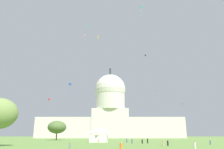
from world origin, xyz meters
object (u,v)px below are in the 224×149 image
object	(u,v)px
person_denim_front_center	(209,142)
kite_red_mid	(48,99)
person_orange_back_left	(120,148)
kite_violet_high	(156,91)
kite_magenta_mid	(181,105)
kite_gold_high	(97,37)
tree_west_far	(56,127)
kite_turquoise_high	(86,26)
kite_lime_low	(127,124)
capitol_building	(109,114)
kite_blue_mid	(69,84)
person_denim_edge_east	(126,141)
person_tan_front_left	(162,143)
person_tan_near_tree_west	(97,142)
person_white_mid_right	(194,146)
kite_cyan_high	(139,9)
kite_white_low	(139,121)
event_tent	(98,135)
kite_orange_high	(94,73)
kite_black_high	(144,55)
kite_yellow_high	(167,86)
kite_green_high	(120,52)
person_black_near_tree_east	(147,141)
kite_pink_high	(84,36)
person_grey_back_right	(69,147)
person_denim_front_right	(131,141)
person_black_edge_west	(167,143)
person_black_lawn_far_right	(141,141)

from	to	relation	value
person_denim_front_center	kite_red_mid	xyz separation A→B (m)	(-64.31, 52.71, 21.21)
person_orange_back_left	kite_violet_high	xyz separation A→B (m)	(38.14, 152.41, 39.72)
kite_magenta_mid	kite_gold_high	distance (m)	61.95
tree_west_far	kite_gold_high	xyz separation A→B (m)	(23.19, -11.23, 50.73)
kite_turquoise_high	kite_lime_low	size ratio (longest dim) A/B	1.26
capitol_building	kite_blue_mid	bearing A→B (deg)	-96.05
person_denim_edge_east	person_denim_front_center	xyz separation A→B (m)	(23.59, -18.18, -0.05)
person_tan_front_left	person_denim_edge_east	bearing A→B (deg)	138.04
person_tan_near_tree_west	person_white_mid_right	distance (m)	34.40
tree_west_far	kite_cyan_high	bearing A→B (deg)	-53.52
kite_white_low	person_white_mid_right	bearing A→B (deg)	-124.24
event_tent	kite_orange_high	bearing A→B (deg)	100.97
kite_black_high	kite_yellow_high	world-z (taller)	kite_black_high
kite_green_high	kite_blue_mid	bearing A→B (deg)	80.02
person_tan_front_left	kite_magenta_mid	xyz separation A→B (m)	(26.61, 65.17, 18.59)
kite_orange_high	kite_magenta_mid	bearing A→B (deg)	68.23
kite_turquoise_high	tree_west_far	bearing A→B (deg)	7.59
person_black_near_tree_east	kite_orange_high	distance (m)	97.45
kite_blue_mid	kite_pink_high	size ratio (longest dim) A/B	1.04
kite_white_low	tree_west_far	bearing A→B (deg)	-175.33
kite_yellow_high	kite_white_low	world-z (taller)	kite_yellow_high
kite_turquoise_high	person_denim_front_center	bearing A→B (deg)	-121.60
person_denim_front_center	kite_red_mid	size ratio (longest dim) A/B	0.54
person_denim_edge_east	kite_black_high	bearing A→B (deg)	120.50
person_white_mid_right	person_grey_back_right	world-z (taller)	person_white_mid_right
person_orange_back_left	kite_cyan_high	distance (m)	58.61
kite_violet_high	kite_yellow_high	bearing A→B (deg)	30.89
tree_west_far	person_black_near_tree_east	world-z (taller)	tree_west_far
tree_west_far	person_denim_front_right	xyz separation A→B (m)	(38.21, -50.22, -6.39)
kite_red_mid	kite_magenta_mid	bearing A→B (deg)	107.19
tree_west_far	kite_violet_high	distance (m)	100.13
kite_blue_mid	kite_yellow_high	bearing A→B (deg)	15.52
person_black_edge_west	kite_black_high	size ratio (longest dim) A/B	1.53
event_tent	person_tan_near_tree_west	world-z (taller)	event_tent
kite_green_high	kite_white_low	world-z (taller)	kite_green_high
kite_pink_high	person_black_lawn_far_right	bearing A→B (deg)	-158.19
person_denim_edge_east	kite_pink_high	xyz separation A→B (m)	(-21.39, 31.25, 58.14)
event_tent	kite_black_high	size ratio (longest dim) A/B	7.69
person_orange_back_left	person_black_edge_west	bearing A→B (deg)	23.22
event_tent	kite_pink_high	xyz separation A→B (m)	(-10.62, 27.67, 55.99)
kite_magenta_mid	kite_yellow_high	bearing A→B (deg)	173.26
person_denim_front_right	kite_blue_mid	size ratio (longest dim) A/B	0.38
person_grey_back_right	kite_orange_high	bearing A→B (deg)	-32.24
person_tan_near_tree_west	tree_west_far	bearing A→B (deg)	136.37
kite_red_mid	kite_gold_high	world-z (taller)	kite_gold_high
person_black_lawn_far_right	kite_cyan_high	size ratio (longest dim) A/B	0.39
person_tan_near_tree_west	person_grey_back_right	distance (m)	32.37
person_denim_front_center	person_white_mid_right	bearing A→B (deg)	7.37
kite_gold_high	kite_orange_high	bearing A→B (deg)	111.05
kite_cyan_high	person_black_edge_west	bearing A→B (deg)	58.61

